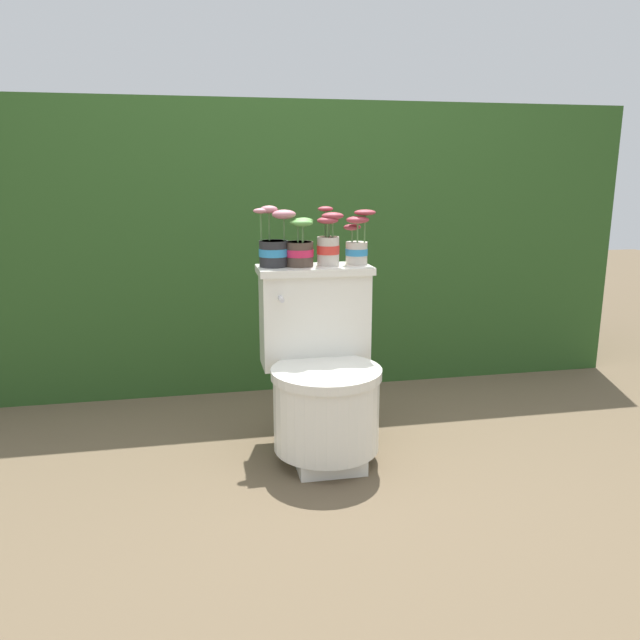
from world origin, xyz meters
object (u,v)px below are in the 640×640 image
at_px(toilet, 322,375).
at_px(potted_plant_midleft, 300,248).
at_px(potted_plant_left, 274,246).
at_px(potted_plant_midright, 357,243).
at_px(potted_plant_middle, 328,242).

bearing_deg(toilet, potted_plant_midleft, 110.29).
relative_size(toilet, potted_plant_left, 3.06).
bearing_deg(potted_plant_midright, potted_plant_middle, -177.39).
xyz_separation_m(toilet, potted_plant_left, (-0.16, 0.17, 0.51)).
relative_size(potted_plant_middle, potted_plant_midright, 1.06).
bearing_deg(potted_plant_left, potted_plant_midleft, -6.62).
xyz_separation_m(toilet, potted_plant_midleft, (-0.06, 0.16, 0.49)).
bearing_deg(potted_plant_middle, potted_plant_midright, 2.61).
relative_size(potted_plant_midleft, potted_plant_midright, 0.87).
height_order(potted_plant_middle, potted_plant_midright, potted_plant_middle).
bearing_deg(potted_plant_middle, potted_plant_left, 177.03).
bearing_deg(potted_plant_midright, toilet, -138.02).
bearing_deg(potted_plant_middle, potted_plant_midleft, -179.83).
distance_m(toilet, potted_plant_midleft, 0.52).
xyz_separation_m(potted_plant_left, potted_plant_midright, (0.35, -0.01, 0.01)).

